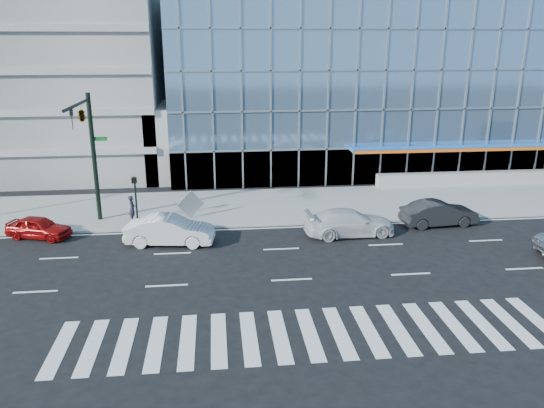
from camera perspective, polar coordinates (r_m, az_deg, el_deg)
The scene contains 13 objects.
ground at distance 29.68m, azimuth 1.01°, elevation -4.86°, with size 160.00×160.00×0.00m, color black.
sidewalk at distance 37.14m, azimuth -0.54°, elevation -0.15°, with size 120.00×8.00×0.15m, color gray.
theatre_building at distance 56.20m, azimuth 12.25°, elevation 13.09°, with size 42.00×26.00×15.00m, color #6586A9.
parking_garage at distance 55.79m, azimuth -24.26°, elevation 14.57°, with size 24.00×24.00×20.00m, color gray.
ramp_block at distance 46.08m, azimuth -9.30°, elevation 6.78°, with size 6.00×8.00×6.00m, color gray.
traffic_signal at distance 33.10m, azimuth -19.42°, elevation 7.58°, with size 1.14×5.74×8.00m.
ped_signal_post at distance 33.83m, azimuth -14.49°, elevation 1.20°, with size 0.30×0.33×3.00m.
white_suv at distance 31.85m, azimuth 8.36°, elevation -1.98°, with size 2.19×5.39×1.56m, color silver.
white_sedan at distance 30.65m, azimuth -10.94°, elevation -2.81°, with size 1.74×4.99×1.64m, color silver.
dark_sedan at distance 34.79m, azimuth 17.52°, elevation -0.96°, with size 1.65×4.74×1.56m, color black.
red_sedan at distance 33.99m, azimuth -23.81°, elevation -2.32°, with size 1.53×3.80×1.29m, color #940B0B.
pedestrian at distance 34.53m, azimuth -14.81°, elevation -0.48°, with size 0.62×0.41×1.70m, color black.
tilted_panel at distance 34.44m, azimuth -8.75°, elevation -0.03°, with size 1.30×0.06×1.30m, color #9E9E9E.
Camera 1 is at (-3.51, -27.28, 11.13)m, focal length 35.00 mm.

